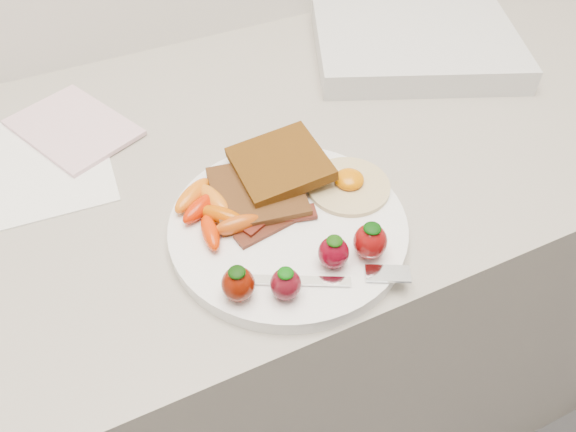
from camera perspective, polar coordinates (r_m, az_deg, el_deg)
name	(u,v)px	position (r m, az deg, el deg)	size (l,w,h in m)	color
counter	(252,332)	(1.10, -3.68, -11.70)	(2.00, 0.60, 0.90)	gray
plate	(288,227)	(0.64, 0.00, -1.17)	(0.27, 0.27, 0.02)	white
toast_lower	(257,193)	(0.66, -3.14, 2.37)	(0.10, 0.10, 0.01)	black
toast_upper	(280,164)	(0.67, -0.82, 5.34)	(0.10, 0.10, 0.01)	#472E0E
fried_egg	(349,184)	(0.67, 6.18, 3.23)	(0.11, 0.11, 0.02)	beige
bacon_strips	(273,218)	(0.63, -1.52, -0.20)	(0.10, 0.06, 0.01)	black
baby_carrots	(211,211)	(0.64, -7.79, 0.55)	(0.09, 0.12, 0.02)	red
strawberries	(312,262)	(0.57, 2.49, -4.74)	(0.18, 0.05, 0.04)	#601002
fork	(338,277)	(0.58, 5.13, -6.22)	(0.17, 0.08, 0.00)	white
paper_sheet	(44,162)	(0.80, -23.52, 5.08)	(0.16, 0.21, 0.00)	white
notepad	(73,127)	(0.83, -20.97, 8.40)	(0.12, 0.17, 0.01)	beige
appliance	(415,43)	(0.96, 12.77, 16.81)	(0.31, 0.25, 0.04)	silver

